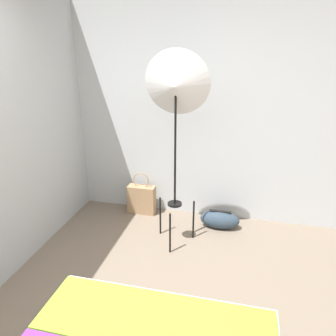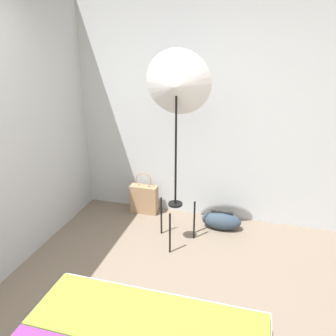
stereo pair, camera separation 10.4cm
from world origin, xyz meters
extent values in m
cube|color=#B7BCC1|center=(0.00, 2.32, 1.30)|extent=(8.00, 0.05, 2.60)
cube|color=#B7BCC1|center=(-1.47, 1.00, 1.30)|extent=(0.05, 8.00, 2.60)
cube|color=#84B72D|center=(0.15, 0.05, 0.45)|extent=(1.47, 0.48, 0.04)
cylinder|color=black|center=(-0.07, 1.38, 0.23)|extent=(0.02, 0.02, 0.46)
cylinder|color=black|center=(-0.26, 1.71, 0.23)|extent=(0.02, 0.02, 0.46)
cylinder|color=black|center=(0.12, 1.71, 0.23)|extent=(0.02, 0.02, 0.46)
cylinder|color=black|center=(-0.07, 1.60, 0.46)|extent=(0.15, 0.15, 0.02)
cylinder|color=black|center=(-0.07, 1.60, 1.08)|extent=(0.02, 0.02, 1.24)
cone|color=silver|center=(-0.07, 1.60, 1.70)|extent=(0.64, 0.26, 0.66)
cube|color=#9E7A56|center=(-0.62, 2.14, 0.19)|extent=(0.35, 0.13, 0.37)
torus|color=#9E7A56|center=(-0.62, 2.14, 0.45)|extent=(0.21, 0.01, 0.21)
ellipsoid|color=#2D3D4C|center=(0.39, 2.00, 0.11)|extent=(0.46, 0.22, 0.22)
cube|color=black|center=(0.39, 2.00, 0.22)|extent=(0.25, 0.04, 0.01)
camera|label=1|loc=(0.58, -1.46, 2.06)|focal=35.00mm
camera|label=2|loc=(0.69, -1.43, 2.06)|focal=35.00mm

